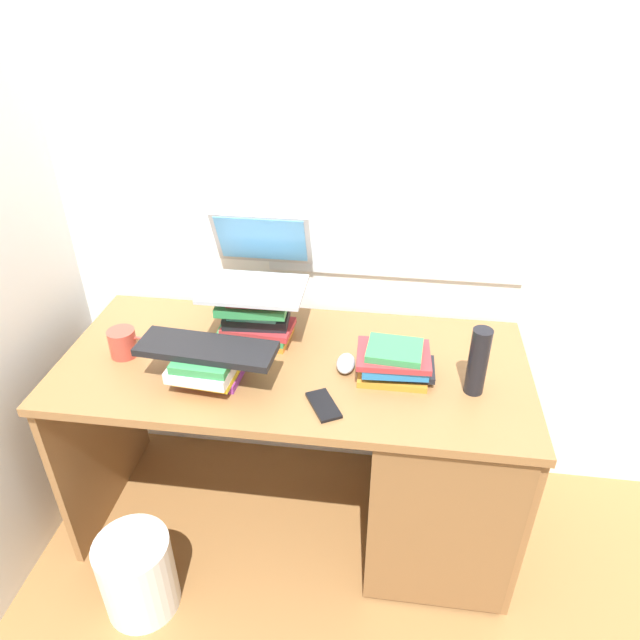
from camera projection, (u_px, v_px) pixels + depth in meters
The scene contains 13 objects.
ground_plane at pixel (298, 514), 2.28m from camera, with size 6.00×6.00×0.00m, color olive.
wall_back at pixel (310, 158), 1.91m from camera, with size 6.00×0.06×2.60m.
desk at pixel (406, 454), 2.00m from camera, with size 1.52×0.68×0.75m.
book_stack_tall at pixel (256, 317), 1.95m from camera, with size 0.26×0.19×0.19m.
book_stack_keyboard_riser at pixel (207, 366), 1.76m from camera, with size 0.21×0.20×0.11m.
book_stack_side at pixel (395, 362), 1.79m from camera, with size 0.25×0.18×0.11m.
laptop at pixel (257, 268), 1.93m from camera, with size 0.34×0.32×0.22m.
keyboard at pixel (207, 349), 1.73m from camera, with size 0.42×0.14×0.02m, color black.
computer_mouse at pixel (346, 363), 1.84m from camera, with size 0.06×0.10×0.04m, color #A5A8AD.
mug at pixel (123, 343), 1.89m from camera, with size 0.13×0.09×0.09m.
water_bottle at pixel (478, 362), 1.70m from camera, with size 0.06×0.06×0.22m, color black.
cell_phone at pixel (324, 405), 1.69m from camera, with size 0.07×0.14×0.01m, color black.
wastebasket at pixel (138, 574), 1.89m from camera, with size 0.24×0.24×0.30m, color silver.
Camera 1 is at (0.29, -1.50, 1.86)m, focal length 32.46 mm.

